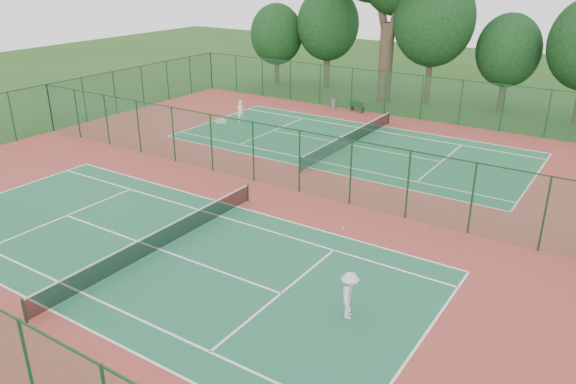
% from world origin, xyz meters
% --- Properties ---
extents(ground, '(120.00, 120.00, 0.00)m').
position_xyz_m(ground, '(0.00, 0.00, 0.00)').
color(ground, '#224716').
rests_on(ground, ground).
extents(red_pad, '(40.00, 36.00, 0.01)m').
position_xyz_m(red_pad, '(0.00, 0.00, 0.01)').
color(red_pad, maroon).
rests_on(red_pad, ground).
extents(court_near, '(23.77, 10.97, 0.01)m').
position_xyz_m(court_near, '(0.00, -9.00, 0.01)').
color(court_near, '#1E6141').
rests_on(court_near, red_pad).
extents(court_far, '(23.77, 10.97, 0.01)m').
position_xyz_m(court_far, '(0.00, 9.00, 0.01)').
color(court_far, '#1F643D').
rests_on(court_far, red_pad).
extents(fence_north, '(40.00, 0.09, 3.50)m').
position_xyz_m(fence_north, '(0.00, 18.00, 1.76)').
color(fence_north, '#1A4E2C').
rests_on(fence_north, ground).
extents(fence_west, '(0.09, 36.00, 3.50)m').
position_xyz_m(fence_west, '(-20.00, 0.00, 1.76)').
color(fence_west, '#194C2A').
rests_on(fence_west, ground).
extents(fence_divider, '(40.00, 0.09, 3.50)m').
position_xyz_m(fence_divider, '(0.00, 0.00, 1.76)').
color(fence_divider, '#1A5032').
rests_on(fence_divider, ground).
extents(tennis_net_near, '(0.10, 12.90, 0.97)m').
position_xyz_m(tennis_net_near, '(0.00, -9.00, 0.54)').
color(tennis_net_near, '#153A1B').
rests_on(tennis_net_near, ground).
extents(tennis_net_far, '(0.10, 12.90, 0.97)m').
position_xyz_m(tennis_net_far, '(0.00, 9.00, 0.54)').
color(tennis_net_far, '#12311A').
rests_on(tennis_net_far, ground).
extents(player_near, '(1.06, 1.31, 1.77)m').
position_xyz_m(player_near, '(9.23, -8.93, 0.90)').
color(player_near, silver).
rests_on(player_near, court_near).
extents(player_far, '(0.54, 0.69, 1.66)m').
position_xyz_m(player_far, '(-9.97, 9.62, 0.85)').
color(player_far, white).
rests_on(player_far, court_far).
extents(trash_bin, '(0.59, 0.59, 0.88)m').
position_xyz_m(trash_bin, '(-5.86, 17.16, 0.45)').
color(trash_bin, slate).
rests_on(trash_bin, red_pad).
extents(bench, '(1.48, 0.77, 0.88)m').
position_xyz_m(bench, '(-3.76, 17.42, 0.46)').
color(bench, black).
rests_on(bench, red_pad).
extents(kit_bag, '(0.88, 0.58, 0.31)m').
position_xyz_m(kit_bag, '(-10.91, 8.42, 0.17)').
color(kit_bag, silver).
rests_on(kit_bag, red_pad).
extents(stray_ball_a, '(0.06, 0.06, 0.06)m').
position_xyz_m(stray_ball_a, '(7.00, -0.45, 0.04)').
color(stray_ball_a, gold).
rests_on(stray_ball_a, red_pad).
extents(stray_ball_b, '(0.07, 0.07, 0.07)m').
position_xyz_m(stray_ball_b, '(8.91, -0.44, 0.05)').
color(stray_ball_b, '#C9E635').
rests_on(stray_ball_b, red_pad).
extents(stray_ball_c, '(0.06, 0.06, 0.06)m').
position_xyz_m(stray_ball_c, '(-1.85, -0.38, 0.04)').
color(stray_ball_c, '#B1D130').
rests_on(stray_ball_c, red_pad).
extents(evergreen_row, '(39.00, 5.00, 12.00)m').
position_xyz_m(evergreen_row, '(0.50, 24.25, 0.00)').
color(evergreen_row, black).
rests_on(evergreen_row, ground).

